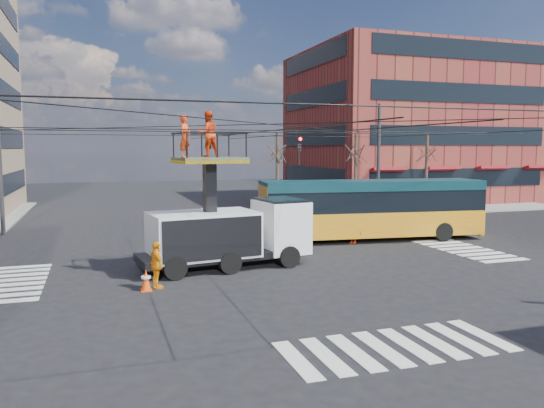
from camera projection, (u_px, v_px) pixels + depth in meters
The scene contains 13 objects.
ground at pixel (270, 264), 22.55m from camera, with size 120.00×120.00×0.00m, color black.
sidewalk_ne at pixel (414, 201), 48.96m from camera, with size 18.00×18.00×0.12m, color slate.
crosswalks at pixel (270, 264), 22.55m from camera, with size 22.40×22.40×0.02m, color silver, non-canonical shape.
building_ne at pixel (408, 127), 51.35m from camera, with size 20.06×16.06×14.00m.
overhead_network at pixel (265, 163), 22.46m from camera, with size 24.24×24.24×8.00m.
tree_a at pixel (277, 152), 36.38m from camera, with size 2.00×2.00×6.00m.
tree_b at pixel (356, 152), 38.27m from camera, with size 2.00×2.00×6.00m.
tree_c at pixel (427, 152), 40.15m from camera, with size 2.00×2.00×6.00m.
utility_truck at pixel (229, 217), 21.78m from camera, with size 7.23×3.35×6.39m.
city_bus at pixel (372, 208), 28.37m from camera, with size 12.15×3.97×3.20m.
traffic_cone at pixel (146, 280), 18.27m from camera, with size 0.36×0.36×0.75m, color #FF460A.
worker_ground at pixel (157, 265), 18.51m from camera, with size 0.99×0.41×1.68m, color orange.
flagger at pixel (353, 227), 27.34m from camera, with size 1.09×0.62×1.68m, color #FF3710.
Camera 1 is at (-6.91, -21.06, 4.90)m, focal length 35.00 mm.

